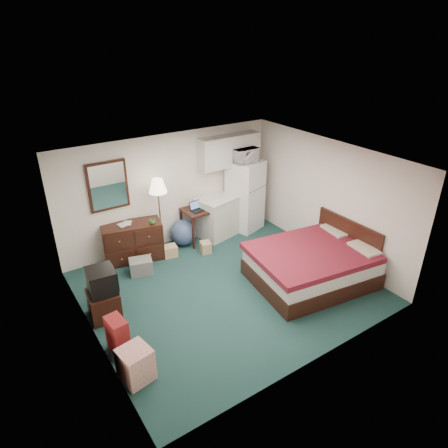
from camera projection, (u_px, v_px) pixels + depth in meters
floor at (227, 287)px, 7.62m from camera, size 5.00×4.50×0.01m
ceiling at (228, 161)px, 6.50m from camera, size 5.00×4.50×0.01m
walls at (227, 229)px, 7.06m from camera, size 5.01×4.51×2.50m
mirror at (108, 186)px, 7.87m from camera, size 0.80×0.06×1.00m
upper_cabinets at (229, 151)px, 9.01m from camera, size 1.50×0.35×0.70m
headboard at (347, 243)px, 8.07m from camera, size 0.06×1.56×1.00m
dresser at (133, 242)px, 8.39m from camera, size 1.30×0.80×0.82m
floor_lamp at (160, 217)px, 8.40m from camera, size 0.48×0.48×1.72m
desk at (198, 225)px, 9.13m from camera, size 0.62×0.62×0.78m
exercise_ball at (183, 233)px, 9.00m from camera, size 0.60×0.60×0.59m
kitchen_counter at (217, 217)px, 9.33m from camera, size 0.97×0.82×0.93m
fridge at (245, 195)px, 9.52m from camera, size 0.87×0.87×1.70m
bed at (311, 265)px, 7.67m from camera, size 2.39×1.98×0.70m
tv_stand at (104, 304)px, 6.77m from camera, size 0.54×0.58×0.49m
suitcase at (118, 336)px, 5.99m from camera, size 0.27×0.40×0.61m
retail_box at (136, 364)px, 5.55m from camera, size 0.48×0.48×0.51m
file_bin at (141, 266)px, 8.00m from camera, size 0.52×0.44×0.31m
cardboard_box_a at (170, 251)px, 8.61m from camera, size 0.33×0.29×0.25m
cardboard_box_b at (206, 247)px, 8.76m from camera, size 0.26×0.29×0.25m
laptop at (198, 207)px, 8.85m from camera, size 0.32×0.27×0.20m
crt_tv at (101, 281)px, 6.59m from camera, size 0.50×0.53×0.42m
microwave at (244, 153)px, 9.00m from camera, size 0.60×0.35×0.40m
book_a at (118, 222)px, 8.06m from camera, size 0.15×0.03×0.20m
book_b at (123, 219)px, 8.16m from camera, size 0.16×0.10×0.23m
mug at (152, 221)px, 8.18m from camera, size 0.15×0.13×0.13m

